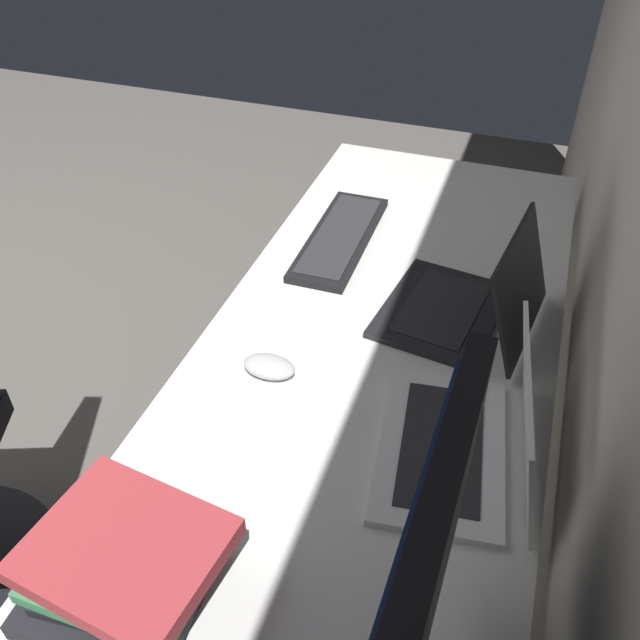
# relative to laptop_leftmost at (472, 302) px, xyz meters

# --- Properties ---
(desk) EXTENTS (2.20, 0.71, 0.73)m
(desk) POSITION_rel_laptop_leftmost_xyz_m (0.35, -0.16, -0.12)
(desk) COLOR white
(desk) RESTS_ON ground
(laptop_leftmost) EXTENTS (0.34, 0.34, 0.23)m
(laptop_leftmost) POSITION_rel_laptop_leftmost_xyz_m (0.00, 0.00, 0.00)
(laptop_leftmost) COLOR black
(laptop_leftmost) RESTS_ON desk
(laptop_left) EXTENTS (0.38, 0.30, 0.22)m
(laptop_left) POSITION_rel_laptop_leftmost_xyz_m (0.36, 0.06, -0.00)
(laptop_left) COLOR white
(laptop_left) RESTS_ON desk
(keyboard_main) EXTENTS (0.42, 0.14, 0.02)m
(keyboard_main) POSITION_rel_laptop_leftmost_xyz_m (-0.21, -0.35, -0.04)
(keyboard_main) COLOR black
(keyboard_main) RESTS_ON desk
(mouse_main) EXTENTS (0.06, 0.10, 0.03)m
(mouse_main) POSITION_rel_laptop_leftmost_xyz_m (0.28, -0.34, -0.04)
(mouse_main) COLOR silver
(mouse_main) RESTS_ON desk
(book_stack_near) EXTENTS (0.25, 0.28, 0.11)m
(book_stack_near) POSITION_rel_laptop_leftmost_xyz_m (0.76, -0.36, 0.00)
(book_stack_near) COLOR black
(book_stack_near) RESTS_ON desk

